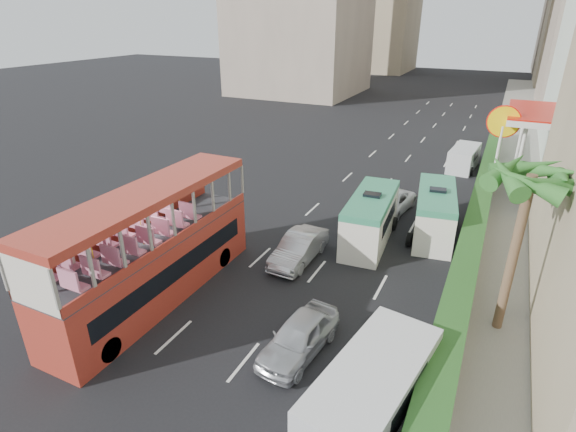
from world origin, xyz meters
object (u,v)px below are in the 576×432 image
Objects in this scene: van_asset at (390,211)px; shell_station at (551,151)px; minibus_near at (370,219)px; minibus_far at (435,213)px; car_silver_lane_a at (299,260)px; car_silver_lane_b at (299,352)px; palm_tree at (513,256)px; panel_van_far at (464,158)px; panel_van_near at (372,395)px; double_decker_bus at (153,246)px.

van_asset is 13.11m from shell_station.
minibus_near reaches higher than minibus_far.
car_silver_lane_a is 0.73× the size of minibus_far.
car_silver_lane_a is 4.73m from minibus_near.
car_silver_lane_a is at bearing -141.52° from minibus_far.
shell_station is at bearing 75.78° from car_silver_lane_b.
palm_tree is at bearing -96.60° from shell_station.
palm_tree is at bearing -47.30° from van_asset.
car_silver_lane_a is 0.72× the size of minibus_near.
panel_van_far is (0.20, 13.38, -0.43)m from minibus_far.
car_silver_lane_a is at bearing -123.82° from shell_station.
car_silver_lane_a is 0.55× the size of shell_station.
car_silver_lane_b is at bearing 158.82° from panel_van_near.
shell_station is (6.01, 11.31, 1.43)m from minibus_far.
double_decker_bus is 1.81× the size of minibus_near.
panel_van_far is (-0.28, 27.64, -0.23)m from panel_van_near.
shell_station is at bearing 87.27° from panel_van_near.
car_silver_lane_a is at bearing 136.32° from panel_van_near.
shell_station is at bearing 53.36° from minibus_far.
car_silver_lane_b is 0.52× the size of shell_station.
car_silver_lane_b is at bearing -81.18° from van_asset.
palm_tree reaches higher than panel_van_far.
panel_van_far is at bearing 89.56° from car_silver_lane_b.
minibus_far is (2.97, -2.16, 1.32)m from van_asset.
double_decker_bus is at bearing -108.70° from van_asset.
palm_tree reaches higher than minibus_near.
double_decker_bus is 7.64m from car_silver_lane_b.
minibus_far is (2.81, 12.30, 1.32)m from car_silver_lane_b.
car_silver_lane_a is at bearing -99.80° from van_asset.
panel_van_far is 0.70× the size of palm_tree.
minibus_near is 0.95× the size of palm_tree.
van_asset is 3.90m from minibus_far.
minibus_near is 12.39m from panel_van_near.
car_silver_lane_a is 0.78× the size of panel_van_near.
double_decker_bus is at bearing -163.84° from palm_tree.
car_silver_lane_b is at bearing -91.56° from panel_van_far.
double_decker_bus is 2.65× the size of car_silver_lane_b.
palm_tree is (3.81, -7.69, 2.06)m from minibus_far.
car_silver_lane_b is (7.19, -0.61, -2.53)m from double_decker_bus.
car_silver_lane_b is 12.69m from minibus_far.
minibus_near reaches higher than panel_van_near.
minibus_far reaches higher than van_asset.
double_decker_bus is 2.45× the size of panel_van_far.
double_decker_bus reaches higher than car_silver_lane_b.
panel_van_near is at bearing -116.85° from palm_tree.
car_silver_lane_a is at bearing -129.45° from minibus_near.
shell_station is (2.20, 19.00, -0.63)m from palm_tree.
panel_van_near reaches higher than car_silver_lane_b.
panel_van_far reaches higher than van_asset.
panel_van_near is 1.25× the size of panel_van_far.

